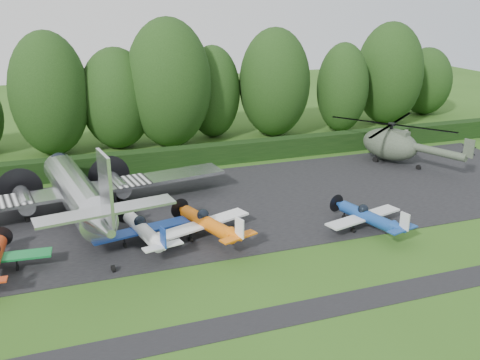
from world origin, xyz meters
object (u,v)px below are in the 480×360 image
object	(u,v)px
light_plane_white	(144,230)
transport_plane	(77,193)
helicopter	(391,142)
sign_board	(414,133)
light_plane_blue	(368,217)
light_plane_orange	(208,223)

from	to	relation	value
light_plane_white	transport_plane	bearing A→B (deg)	135.76
transport_plane	light_plane_white	world-z (taller)	transport_plane
helicopter	sign_board	distance (m)	8.37
light_plane_blue	sign_board	size ratio (longest dim) A/B	2.05
light_plane_white	helicopter	distance (m)	28.68
light_plane_blue	light_plane_orange	bearing A→B (deg)	-177.82
light_plane_blue	helicopter	xyz separation A→B (m)	(10.92, 13.47, 1.14)
transport_plane	light_plane_orange	distance (m)	10.51
light_plane_white	sign_board	xyz separation A→B (m)	(33.31, 15.53, 0.16)
light_plane_blue	helicopter	world-z (taller)	helicopter
sign_board	light_plane_blue	bearing A→B (deg)	-120.65
transport_plane	light_plane_white	xyz separation A→B (m)	(3.92, -5.87, -1.10)
transport_plane	sign_board	xyz separation A→B (m)	(37.23, 9.67, -0.94)
transport_plane	light_plane_blue	bearing A→B (deg)	-15.18
transport_plane	light_plane_orange	xyz separation A→B (m)	(8.35, -6.30, -1.07)
light_plane_white	light_plane_blue	distance (m)	16.00
light_plane_blue	sign_board	bearing A→B (deg)	61.05
transport_plane	sign_board	bearing A→B (deg)	23.50
helicopter	light_plane_white	bearing A→B (deg)	-135.37
light_plane_blue	sign_board	distance (m)	25.50
light_plane_white	sign_board	bearing A→B (deg)	37.03
sign_board	light_plane_orange	bearing A→B (deg)	-138.12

